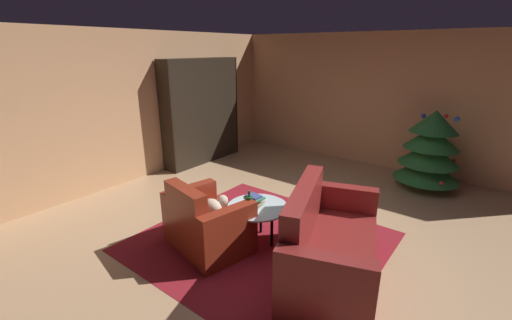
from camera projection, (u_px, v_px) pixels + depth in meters
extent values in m
plane|color=tan|center=(283.00, 234.00, 4.29)|extent=(8.14, 8.14, 0.00)
cube|color=tan|center=(382.00, 102.00, 6.45)|extent=(6.45, 0.06, 2.56)
cube|color=tan|center=(129.00, 108.00, 5.72)|extent=(0.06, 6.90, 2.56)
cube|color=maroon|center=(260.00, 241.00, 4.12)|extent=(2.74, 2.59, 0.01)
cube|color=black|center=(207.00, 112.00, 6.68)|extent=(0.03, 1.80, 2.08)
cube|color=black|center=(231.00, 106.00, 7.45)|extent=(0.35, 0.03, 2.08)
cube|color=black|center=(166.00, 118.00, 6.11)|extent=(0.35, 0.02, 2.08)
cube|color=black|center=(204.00, 160.00, 7.10)|extent=(0.33, 1.75, 0.03)
cube|color=black|center=(203.00, 141.00, 6.97)|extent=(0.33, 1.75, 0.03)
cube|color=black|center=(202.00, 122.00, 6.84)|extent=(0.33, 1.75, 0.02)
cube|color=black|center=(201.00, 101.00, 6.71)|extent=(0.33, 1.75, 0.02)
cube|color=black|center=(200.00, 80.00, 6.58)|extent=(0.33, 1.75, 0.02)
cube|color=black|center=(199.00, 59.00, 6.45)|extent=(0.33, 1.75, 0.03)
cube|color=black|center=(198.00, 124.00, 6.94)|extent=(0.05, 1.05, 0.66)
cube|color=black|center=(199.00, 124.00, 6.93)|extent=(0.03, 1.08, 0.69)
cube|color=#257740|center=(228.00, 144.00, 7.70)|extent=(0.22, 0.03, 0.30)
cube|color=#187284|center=(227.00, 145.00, 7.69)|extent=(0.22, 0.03, 0.25)
cube|color=orange|center=(225.00, 144.00, 7.66)|extent=(0.20, 0.03, 0.29)
cube|color=#C1A193|center=(225.00, 146.00, 7.63)|extent=(0.23, 0.04, 0.24)
cube|color=#8358A6|center=(223.00, 146.00, 7.60)|extent=(0.21, 0.04, 0.23)
cube|color=#B6AF9A|center=(227.00, 91.00, 7.31)|extent=(0.23, 0.05, 0.24)
cube|color=purple|center=(225.00, 89.00, 7.26)|extent=(0.23, 0.05, 0.31)
cube|color=#4D351B|center=(223.00, 90.00, 7.23)|extent=(0.23, 0.04, 0.29)
cube|color=teal|center=(221.00, 89.00, 7.19)|extent=(0.21, 0.04, 0.35)
cube|color=gold|center=(221.00, 91.00, 7.17)|extent=(0.23, 0.03, 0.26)
cube|color=orange|center=(219.00, 89.00, 7.13)|extent=(0.22, 0.04, 0.35)
cube|color=orange|center=(218.00, 92.00, 7.12)|extent=(0.20, 0.03, 0.22)
cube|color=#4D401B|center=(216.00, 91.00, 7.10)|extent=(0.18, 0.03, 0.28)
cube|color=purple|center=(225.00, 71.00, 7.20)|extent=(0.17, 0.04, 0.23)
cube|color=#205283|center=(224.00, 70.00, 7.13)|extent=(0.22, 0.05, 0.29)
cube|color=orange|center=(222.00, 69.00, 7.08)|extent=(0.23, 0.04, 0.33)
cube|color=#563321|center=(221.00, 72.00, 7.06)|extent=(0.24, 0.04, 0.23)
cube|color=#3E8E4B|center=(218.00, 70.00, 7.03)|extent=(0.17, 0.04, 0.29)
cube|color=teal|center=(217.00, 70.00, 6.98)|extent=(0.21, 0.05, 0.31)
cube|color=#7E52A1|center=(216.00, 69.00, 6.92)|extent=(0.25, 0.04, 0.35)
cube|color=gold|center=(213.00, 70.00, 6.91)|extent=(0.19, 0.05, 0.32)
cube|color=maroon|center=(209.00, 231.00, 3.96)|extent=(0.80, 0.83, 0.41)
cube|color=maroon|center=(186.00, 206.00, 3.65)|extent=(0.69, 0.29, 0.43)
cube|color=maroon|center=(229.00, 236.00, 3.63)|extent=(0.28, 0.72, 0.65)
cube|color=maroon|center=(191.00, 210.00, 4.21)|extent=(0.28, 0.72, 0.65)
ellipsoid|color=#C4AE95|center=(212.00, 207.00, 3.91)|extent=(0.31, 0.23, 0.18)
sphere|color=#C4AE95|center=(223.00, 200.00, 3.95)|extent=(0.13, 0.13, 0.13)
cube|color=maroon|center=(332.00, 259.00, 3.42)|extent=(1.19, 1.50, 0.44)
cube|color=maroon|center=(304.00, 211.00, 3.36)|extent=(0.59, 1.30, 0.54)
cube|color=maroon|center=(323.00, 294.00, 2.71)|extent=(0.82, 0.41, 0.73)
cube|color=maroon|center=(340.00, 214.00, 4.03)|extent=(0.82, 0.41, 0.73)
cylinder|color=black|center=(272.00, 229.00, 3.96)|extent=(0.04, 0.04, 0.45)
cylinder|color=black|center=(261.00, 217.00, 4.25)|extent=(0.04, 0.04, 0.45)
cylinder|color=black|center=(242.00, 228.00, 3.99)|extent=(0.04, 0.04, 0.45)
cylinder|color=silver|center=(258.00, 207.00, 3.99)|extent=(0.73, 0.73, 0.02)
cube|color=gray|center=(253.00, 204.00, 4.02)|extent=(0.19, 0.13, 0.02)
cube|color=#9C9272|center=(254.00, 202.00, 4.02)|extent=(0.23, 0.18, 0.02)
cube|color=gray|center=(253.00, 200.00, 4.00)|extent=(0.16, 0.14, 0.03)
cube|color=tan|center=(253.00, 199.00, 3.99)|extent=(0.21, 0.12, 0.02)
cube|color=#347E53|center=(254.00, 198.00, 3.99)|extent=(0.23, 0.19, 0.02)
cube|color=#394584|center=(254.00, 196.00, 3.98)|extent=(0.18, 0.14, 0.02)
cylinder|color=#23592B|center=(249.00, 205.00, 3.79)|extent=(0.07, 0.07, 0.21)
cylinder|color=#23592B|center=(249.00, 194.00, 3.74)|extent=(0.03, 0.03, 0.07)
cylinder|color=brown|center=(424.00, 183.00, 5.70)|extent=(0.08, 0.08, 0.16)
cone|color=#266630|center=(427.00, 169.00, 5.62)|extent=(1.04, 1.04, 0.36)
cone|color=#266630|center=(429.00, 153.00, 5.53)|extent=(0.94, 0.94, 0.36)
cone|color=#266630|center=(432.00, 138.00, 5.45)|extent=(0.84, 0.84, 0.36)
cone|color=#266630|center=(435.00, 121.00, 5.36)|extent=(0.74, 0.74, 0.36)
sphere|color=blue|center=(423.00, 116.00, 5.63)|extent=(0.08, 0.08, 0.08)
sphere|color=blue|center=(457.00, 119.00, 5.18)|extent=(0.08, 0.08, 0.08)
sphere|color=red|center=(454.00, 161.00, 5.48)|extent=(0.05, 0.05, 0.05)
sphere|color=red|center=(446.00, 116.00, 5.49)|extent=(0.07, 0.07, 0.07)
sphere|color=red|center=(441.00, 183.00, 5.25)|extent=(0.06, 0.06, 0.06)
sphere|color=blue|center=(451.00, 166.00, 5.63)|extent=(0.06, 0.06, 0.06)
sphere|color=red|center=(409.00, 144.00, 5.81)|extent=(0.05, 0.05, 0.05)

